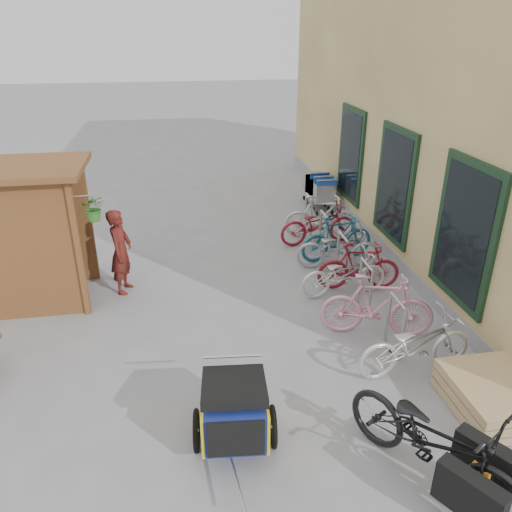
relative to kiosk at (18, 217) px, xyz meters
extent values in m
plane|color=gray|center=(3.28, -2.47, -1.55)|extent=(80.00, 80.00, 0.00)
cube|color=#D3BA79|center=(9.78, 2.03, 1.95)|extent=(6.00, 13.00, 7.00)
cube|color=gray|center=(6.86, 2.03, -1.40)|extent=(0.18, 13.00, 0.30)
cube|color=black|center=(6.75, -1.97, 0.05)|extent=(0.06, 1.50, 2.20)
cube|color=black|center=(6.72, -1.97, 0.05)|extent=(0.02, 1.25, 1.95)
cube|color=black|center=(6.75, 0.53, 0.05)|extent=(0.06, 1.50, 2.20)
cube|color=black|center=(6.72, 0.53, 0.05)|extent=(0.02, 1.25, 1.95)
cube|color=black|center=(6.75, 3.03, 0.05)|extent=(0.06, 1.50, 2.20)
cube|color=black|center=(6.72, 3.03, 0.05)|extent=(0.02, 1.25, 1.95)
cube|color=brown|center=(0.98, -0.62, -0.40)|extent=(0.09, 0.09, 2.30)
cube|color=brown|center=(0.98, 0.68, -0.40)|extent=(0.09, 0.09, 2.30)
cube|color=brown|center=(0.08, -0.59, -0.40)|extent=(1.80, 0.05, 2.30)
cube|color=brown|center=(0.08, 0.65, -0.40)|extent=(1.80, 0.05, 2.30)
cube|color=brown|center=(0.08, 0.03, 0.80)|extent=(2.15, 1.65, 0.10)
cube|color=brown|center=(-0.12, 0.03, -0.65)|extent=(1.30, 1.15, 0.04)
cube|color=brown|center=(-0.12, 0.03, -0.05)|extent=(1.30, 1.15, 0.04)
cylinder|color=#A5A8AD|center=(1.16, -0.62, 0.50)|extent=(0.36, 0.02, 0.02)
imported|color=#326F27|center=(1.31, -0.62, 0.30)|extent=(0.38, 0.33, 0.42)
cylinder|color=#A5A8AD|center=(5.58, -2.72, -1.13)|extent=(0.05, 0.05, 0.84)
cylinder|color=#A5A8AD|center=(5.58, -2.22, -1.13)|extent=(0.05, 0.05, 0.84)
cylinder|color=#A5A8AD|center=(5.58, -2.47, -0.71)|extent=(0.05, 0.50, 0.05)
cylinder|color=#A5A8AD|center=(5.58, -1.52, -1.13)|extent=(0.05, 0.05, 0.84)
cylinder|color=#A5A8AD|center=(5.58, -1.02, -1.13)|extent=(0.05, 0.05, 0.84)
cylinder|color=#A5A8AD|center=(5.58, -1.27, -0.71)|extent=(0.05, 0.50, 0.05)
cylinder|color=#A5A8AD|center=(5.58, -0.32, -1.13)|extent=(0.05, 0.05, 0.84)
cylinder|color=#A5A8AD|center=(5.58, 0.18, -1.13)|extent=(0.05, 0.05, 0.84)
cylinder|color=#A5A8AD|center=(5.58, -0.07, -0.71)|extent=(0.05, 0.50, 0.05)
cylinder|color=#A5A8AD|center=(5.58, 0.88, -1.13)|extent=(0.05, 0.05, 0.84)
cylinder|color=#A5A8AD|center=(5.58, 1.38, -1.13)|extent=(0.05, 0.05, 0.84)
cylinder|color=#A5A8AD|center=(5.58, 1.13, -0.71)|extent=(0.05, 0.50, 0.05)
cylinder|color=#A5A8AD|center=(5.58, 2.08, -1.13)|extent=(0.05, 0.05, 0.84)
cylinder|color=#A5A8AD|center=(5.58, 2.58, -1.13)|extent=(0.05, 0.05, 0.84)
cylinder|color=#A5A8AD|center=(5.58, 2.33, -0.71)|extent=(0.05, 0.50, 0.05)
cube|color=tan|center=(6.28, -3.87, -1.48)|extent=(1.00, 1.20, 0.12)
cube|color=tan|center=(6.28, -3.87, -1.34)|extent=(1.00, 1.20, 0.12)
cube|color=tan|center=(6.28, -3.87, -1.20)|extent=(1.00, 1.20, 0.12)
cube|color=silver|center=(6.28, 3.64, -1.00)|extent=(0.51, 0.78, 0.48)
cube|color=#1943A4|center=(6.28, 3.24, -0.68)|extent=(0.51, 0.04, 0.17)
cylinder|color=silver|center=(6.28, 3.21, -0.61)|extent=(0.53, 0.03, 0.03)
cylinder|color=black|center=(6.07, 3.31, -1.50)|extent=(0.04, 0.11, 0.11)
cube|color=silver|center=(6.28, 3.96, -1.00)|extent=(0.51, 0.78, 0.48)
cube|color=#1943A4|center=(6.28, 3.56, -0.68)|extent=(0.51, 0.04, 0.17)
cylinder|color=silver|center=(6.28, 3.53, -0.61)|extent=(0.53, 0.03, 0.03)
cylinder|color=black|center=(6.07, 3.64, -1.50)|extent=(0.04, 0.11, 0.11)
cube|color=silver|center=(6.28, 4.28, -1.00)|extent=(0.51, 0.78, 0.48)
cube|color=#1943A4|center=(6.28, 3.88, -0.68)|extent=(0.51, 0.04, 0.17)
cylinder|color=silver|center=(6.28, 3.86, -0.61)|extent=(0.53, 0.03, 0.03)
cylinder|color=black|center=(6.07, 3.96, -1.50)|extent=(0.04, 0.11, 0.11)
cube|color=navy|center=(3.04, -3.90, -1.06)|extent=(0.73, 0.91, 0.50)
cube|color=gold|center=(2.69, -3.87, -1.06)|extent=(0.11, 0.85, 0.50)
cube|color=gold|center=(3.38, -3.93, -1.06)|extent=(0.11, 0.85, 0.50)
cube|color=black|center=(2.99, -4.34, -1.03)|extent=(0.60, 0.09, 0.46)
cube|color=black|center=(3.04, -3.85, -0.76)|extent=(0.78, 0.88, 0.24)
torus|color=black|center=(2.60, -3.86, -1.32)|extent=(0.11, 0.50, 0.50)
torus|color=black|center=(3.47, -3.94, -1.32)|extent=(0.11, 0.50, 0.50)
cylinder|color=#B7B7BC|center=(2.97, -4.62, -1.32)|extent=(0.10, 0.73, 0.03)
cylinder|color=#B7B7BC|center=(3.08, -3.43, -0.67)|extent=(0.69, 0.10, 0.03)
imported|color=black|center=(4.98, -4.72, -1.01)|extent=(1.66, 2.14, 1.08)
cube|color=black|center=(5.05, -5.32, -1.10)|extent=(0.48, 0.65, 0.45)
cube|color=black|center=(5.43, -4.98, -1.10)|extent=(0.48, 0.65, 0.45)
cube|color=orange|center=(5.24, -5.15, -1.05)|extent=(0.19, 0.22, 0.12)
imported|color=maroon|center=(1.54, 0.09, -0.78)|extent=(0.50, 0.64, 1.55)
imported|color=silver|center=(5.65, -2.98, -1.11)|extent=(1.75, 0.78, 0.89)
imported|color=pink|center=(5.47, -2.03, -1.03)|extent=(1.79, 0.95, 1.04)
imported|color=silver|center=(5.39, -0.73, -1.14)|extent=(1.61, 0.66, 0.83)
imported|color=maroon|center=(5.73, -0.55, -1.10)|extent=(1.54, 0.62, 0.90)
imported|color=#99999D|center=(5.63, 0.35, -1.12)|extent=(1.70, 0.80, 0.86)
imported|color=#1E6079|center=(5.74, 0.74, -1.08)|extent=(1.62, 0.69, 0.95)
imported|color=maroon|center=(5.59, 1.59, -1.10)|extent=(1.77, 0.75, 0.90)
imported|color=silver|center=(5.75, 1.94, -1.06)|extent=(1.69, 0.68, 0.99)
camera|label=1|loc=(2.55, -8.20, 2.85)|focal=35.00mm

